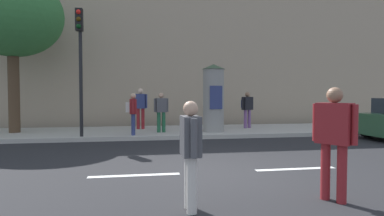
{
  "coord_description": "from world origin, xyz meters",
  "views": [
    {
      "loc": [
        -1.65,
        -6.49,
        1.59
      ],
      "look_at": [
        -0.22,
        2.0,
        1.26
      ],
      "focal_mm": 30.47,
      "sensor_mm": 36.0,
      "label": 1
    }
  ],
  "objects_px": {
    "street_tree": "(12,16)",
    "pedestrian_tallest": "(133,110)",
    "pedestrian_with_backpack": "(141,105)",
    "pedestrian_with_bag": "(334,134)",
    "pedestrian_in_red_top": "(161,109)",
    "pedestrian_near_pole": "(191,147)",
    "pedestrian_in_light_jacket": "(247,106)",
    "poster_column": "(214,98)",
    "traffic_light": "(80,52)"
  },
  "relations": [
    {
      "from": "street_tree",
      "to": "pedestrian_tallest",
      "type": "distance_m",
      "value": 6.0
    },
    {
      "from": "pedestrian_with_backpack",
      "to": "pedestrian_tallest",
      "type": "relative_size",
      "value": 1.15
    },
    {
      "from": "pedestrian_with_bag",
      "to": "pedestrian_in_red_top",
      "type": "distance_m",
      "value": 8.51
    },
    {
      "from": "pedestrian_near_pole",
      "to": "pedestrian_in_light_jacket",
      "type": "height_order",
      "value": "pedestrian_in_light_jacket"
    },
    {
      "from": "pedestrian_with_bag",
      "to": "pedestrian_with_backpack",
      "type": "relative_size",
      "value": 0.98
    },
    {
      "from": "poster_column",
      "to": "street_tree",
      "type": "bearing_deg",
      "value": 172.61
    },
    {
      "from": "pedestrian_tallest",
      "to": "pedestrian_near_pole",
      "type": "bearing_deg",
      "value": -83.35
    },
    {
      "from": "traffic_light",
      "to": "pedestrian_in_light_jacket",
      "type": "xyz_separation_m",
      "value": [
        6.72,
        2.03,
        -1.99
      ]
    },
    {
      "from": "poster_column",
      "to": "street_tree",
      "type": "xyz_separation_m",
      "value": [
        -7.68,
        1.0,
        3.14
      ]
    },
    {
      "from": "pedestrian_near_pole",
      "to": "poster_column",
      "type": "bearing_deg",
      "value": 74.53
    },
    {
      "from": "traffic_light",
      "to": "pedestrian_in_red_top",
      "type": "distance_m",
      "value": 3.64
    },
    {
      "from": "pedestrian_near_pole",
      "to": "pedestrian_in_light_jacket",
      "type": "bearing_deg",
      "value": 66.56
    },
    {
      "from": "street_tree",
      "to": "pedestrian_with_bag",
      "type": "distance_m",
      "value": 12.43
    },
    {
      "from": "pedestrian_in_light_jacket",
      "to": "traffic_light",
      "type": "bearing_deg",
      "value": -163.17
    },
    {
      "from": "traffic_light",
      "to": "pedestrian_near_pole",
      "type": "height_order",
      "value": "traffic_light"
    },
    {
      "from": "pedestrian_with_backpack",
      "to": "pedestrian_in_light_jacket",
      "type": "distance_m",
      "value": 4.66
    },
    {
      "from": "pedestrian_in_light_jacket",
      "to": "pedestrian_with_bag",
      "type": "bearing_deg",
      "value": -101.46
    },
    {
      "from": "pedestrian_with_backpack",
      "to": "street_tree",
      "type": "bearing_deg",
      "value": -173.51
    },
    {
      "from": "pedestrian_near_pole",
      "to": "pedestrian_with_bag",
      "type": "height_order",
      "value": "pedestrian_with_bag"
    },
    {
      "from": "pedestrian_in_red_top",
      "to": "poster_column",
      "type": "bearing_deg",
      "value": -3.54
    },
    {
      "from": "pedestrian_near_pole",
      "to": "pedestrian_tallest",
      "type": "bearing_deg",
      "value": 96.65
    },
    {
      "from": "pedestrian_with_backpack",
      "to": "pedestrian_in_red_top",
      "type": "bearing_deg",
      "value": -61.19
    },
    {
      "from": "pedestrian_near_pole",
      "to": "traffic_light",
      "type": "bearing_deg",
      "value": 109.77
    },
    {
      "from": "poster_column",
      "to": "pedestrian_with_bag",
      "type": "height_order",
      "value": "poster_column"
    },
    {
      "from": "traffic_light",
      "to": "poster_column",
      "type": "relative_size",
      "value": 1.64
    },
    {
      "from": "traffic_light",
      "to": "poster_column",
      "type": "height_order",
      "value": "traffic_light"
    },
    {
      "from": "pedestrian_with_bag",
      "to": "pedestrian_in_red_top",
      "type": "height_order",
      "value": "pedestrian_with_bag"
    },
    {
      "from": "poster_column",
      "to": "pedestrian_tallest",
      "type": "bearing_deg",
      "value": -169.45
    },
    {
      "from": "pedestrian_tallest",
      "to": "pedestrian_in_red_top",
      "type": "relative_size",
      "value": 0.98
    },
    {
      "from": "traffic_light",
      "to": "pedestrian_with_backpack",
      "type": "bearing_deg",
      "value": 48.87
    },
    {
      "from": "pedestrian_in_light_jacket",
      "to": "pedestrian_in_red_top",
      "type": "relative_size",
      "value": 1.03
    },
    {
      "from": "street_tree",
      "to": "pedestrian_in_light_jacket",
      "type": "xyz_separation_m",
      "value": [
        9.49,
        0.21,
        -3.54
      ]
    },
    {
      "from": "traffic_light",
      "to": "pedestrian_with_backpack",
      "type": "relative_size",
      "value": 2.52
    },
    {
      "from": "pedestrian_near_pole",
      "to": "pedestrian_in_red_top",
      "type": "bearing_deg",
      "value": 88.59
    },
    {
      "from": "pedestrian_in_light_jacket",
      "to": "pedestrian_in_red_top",
      "type": "height_order",
      "value": "pedestrian_in_light_jacket"
    },
    {
      "from": "pedestrian_with_backpack",
      "to": "pedestrian_in_red_top",
      "type": "xyz_separation_m",
      "value": [
        0.78,
        -1.42,
        -0.15
      ]
    },
    {
      "from": "street_tree",
      "to": "pedestrian_near_pole",
      "type": "distance_m",
      "value": 11.31
    },
    {
      "from": "pedestrian_with_backpack",
      "to": "pedestrian_in_light_jacket",
      "type": "bearing_deg",
      "value": -4.15
    },
    {
      "from": "pedestrian_with_backpack",
      "to": "pedestrian_in_light_jacket",
      "type": "height_order",
      "value": "pedestrian_with_backpack"
    },
    {
      "from": "street_tree",
      "to": "pedestrian_in_light_jacket",
      "type": "distance_m",
      "value": 10.13
    },
    {
      "from": "pedestrian_near_pole",
      "to": "pedestrian_tallest",
      "type": "xyz_separation_m",
      "value": [
        -0.89,
        7.6,
        0.17
      ]
    },
    {
      "from": "pedestrian_with_backpack",
      "to": "pedestrian_with_bag",
      "type": "bearing_deg",
      "value": -74.14
    },
    {
      "from": "street_tree",
      "to": "pedestrian_with_backpack",
      "type": "xyz_separation_m",
      "value": [
        4.84,
        0.55,
        -3.46
      ]
    },
    {
      "from": "street_tree",
      "to": "pedestrian_in_light_jacket",
      "type": "height_order",
      "value": "street_tree"
    },
    {
      "from": "pedestrian_near_pole",
      "to": "pedestrian_with_backpack",
      "type": "distance_m",
      "value": 9.76
    },
    {
      "from": "poster_column",
      "to": "pedestrian_with_bag",
      "type": "relative_size",
      "value": 1.56
    },
    {
      "from": "traffic_light",
      "to": "pedestrian_near_pole",
      "type": "xyz_separation_m",
      "value": [
        2.65,
        -7.36,
        -2.22
      ]
    },
    {
      "from": "traffic_light",
      "to": "pedestrian_tallest",
      "type": "relative_size",
      "value": 2.89
    },
    {
      "from": "pedestrian_tallest",
      "to": "pedestrian_in_red_top",
      "type": "height_order",
      "value": "pedestrian_in_red_top"
    },
    {
      "from": "pedestrian_near_pole",
      "to": "pedestrian_tallest",
      "type": "height_order",
      "value": "pedestrian_tallest"
    }
  ]
}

